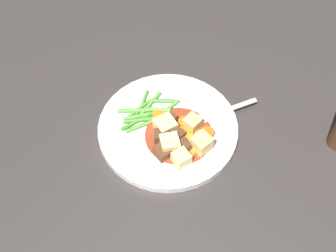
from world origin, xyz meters
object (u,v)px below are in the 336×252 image
at_px(meat_chunk_1, 162,152).
at_px(meat_chunk_2, 162,137).
at_px(potato_chunk_0, 192,123).
at_px(potato_chunk_1, 167,126).
at_px(carrot_slice_0, 187,141).
at_px(potato_chunk_4, 181,158).
at_px(potato_chunk_3, 202,144).
at_px(fork, 216,114).
at_px(carrot_slice_4, 200,136).
at_px(meat_chunk_4, 171,121).
at_px(carrot_slice_1, 184,122).
at_px(dinner_plate, 168,128).
at_px(carrot_slice_2, 159,116).
at_px(carrot_slice_3, 184,129).
at_px(meat_chunk_3, 182,147).
at_px(carrot_slice_6, 188,153).
at_px(carrot_slice_5, 207,133).
at_px(meat_chunk_0, 178,135).
at_px(potato_chunk_2, 170,144).

bearing_deg(meat_chunk_1, meat_chunk_2, 123.96).
height_order(potato_chunk_0, potato_chunk_1, same).
height_order(carrot_slice_0, potato_chunk_4, potato_chunk_4).
relative_size(potato_chunk_3, fork, 0.22).
xyz_separation_m(carrot_slice_4, meat_chunk_4, (-0.07, -0.00, 0.01)).
distance_m(meat_chunk_4, fork, 0.10).
bearing_deg(carrot_slice_1, carrot_slice_4, -13.07).
height_order(dinner_plate, potato_chunk_4, potato_chunk_4).
distance_m(carrot_slice_2, carrot_slice_3, 0.06).
distance_m(carrot_slice_0, carrot_slice_1, 0.04).
height_order(meat_chunk_3, fork, meat_chunk_3).
height_order(carrot_slice_6, potato_chunk_3, potato_chunk_3).
height_order(dinner_plate, carrot_slice_3, carrot_slice_3).
xyz_separation_m(carrot_slice_1, meat_chunk_1, (0.00, -0.09, 0.00)).
height_order(carrot_slice_2, potato_chunk_1, potato_chunk_1).
bearing_deg(carrot_slice_1, fork, 53.55).
bearing_deg(potato_chunk_0, meat_chunk_4, -155.99).
bearing_deg(potato_chunk_1, carrot_slice_2, 152.48).
relative_size(dinner_plate, carrot_slice_4, 11.33).
relative_size(carrot_slice_0, carrot_slice_2, 1.32).
bearing_deg(potato_chunk_4, meat_chunk_2, 160.77).
height_order(carrot_slice_0, carrot_slice_6, carrot_slice_0).
bearing_deg(carrot_slice_6, carrot_slice_3, 131.22).
bearing_deg(dinner_plate, carrot_slice_5, 17.76).
distance_m(dinner_plate, meat_chunk_0, 0.04).
distance_m(carrot_slice_0, potato_chunk_0, 0.04).
xyz_separation_m(potato_chunk_4, fork, (0.00, 0.14, -0.01)).
bearing_deg(potato_chunk_0, carrot_slice_0, -73.37).
xyz_separation_m(carrot_slice_0, meat_chunk_4, (-0.05, 0.02, 0.01)).
bearing_deg(potato_chunk_4, carrot_slice_5, 82.77).
bearing_deg(carrot_slice_4, meat_chunk_0, -144.65).
relative_size(carrot_slice_5, meat_chunk_2, 0.90).
xyz_separation_m(carrot_slice_5, potato_chunk_3, (0.01, -0.03, 0.01)).
distance_m(potato_chunk_4, fork, 0.14).
bearing_deg(potato_chunk_3, fork, 100.23).
distance_m(carrot_slice_3, meat_chunk_4, 0.03).
height_order(carrot_slice_1, potato_chunk_3, potato_chunk_3).
bearing_deg(meat_chunk_0, meat_chunk_3, -44.79).
relative_size(carrot_slice_4, meat_chunk_3, 0.91).
relative_size(dinner_plate, carrot_slice_1, 11.74).
bearing_deg(potato_chunk_2, carrot_slice_3, 91.07).
height_order(carrot_slice_1, carrot_slice_5, same).
xyz_separation_m(potato_chunk_0, potato_chunk_4, (0.03, -0.08, 0.00)).
distance_m(potato_chunk_1, meat_chunk_2, 0.03).
xyz_separation_m(carrot_slice_4, carrot_slice_6, (0.00, -0.05, -0.00)).
height_order(dinner_plate, carrot_slice_5, carrot_slice_5).
bearing_deg(meat_chunk_0, fork, 70.22).
bearing_deg(carrot_slice_2, meat_chunk_4, 1.93).
distance_m(carrot_slice_0, carrot_slice_3, 0.03).
relative_size(carrot_slice_3, fork, 0.20).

